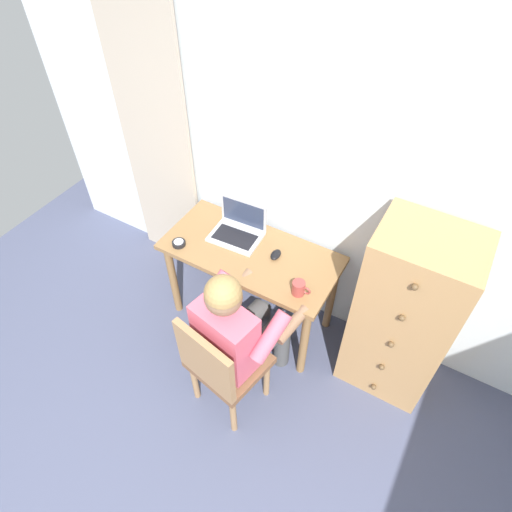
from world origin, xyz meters
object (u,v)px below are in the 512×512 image
at_px(person_seated, 240,327).
at_px(computer_mouse, 276,255).
at_px(desk, 251,263).
at_px(laptop, 238,229).
at_px(chair, 221,365).
at_px(desk_clock, 179,243).
at_px(coffee_mug, 299,288).
at_px(dresser, 403,315).

relative_size(person_seated, computer_mouse, 11.95).
distance_m(desk, laptop, 0.25).
xyz_separation_m(chair, computer_mouse, (-0.04, 0.74, 0.25)).
relative_size(desk, desk_clock, 13.16).
height_order(laptop, desk_clock, laptop).
xyz_separation_m(chair, desk_clock, (-0.65, 0.50, 0.25)).
relative_size(desk, computer_mouse, 11.84).
bearing_deg(computer_mouse, laptop, 165.77).
height_order(desk, chair, chair).
bearing_deg(desk_clock, computer_mouse, 20.79).
xyz_separation_m(person_seated, coffee_mug, (0.20, 0.36, 0.10)).
distance_m(chair, desk_clock, 0.86).
relative_size(dresser, desk_clock, 14.39).
distance_m(laptop, computer_mouse, 0.33).
relative_size(person_seated, laptop, 3.37).
height_order(desk, desk_clock, desk_clock).
bearing_deg(desk_clock, chair, -37.80).
xyz_separation_m(chair, laptop, (-0.36, 0.79, 0.29)).
relative_size(dresser, chair, 1.48).
xyz_separation_m(desk, dresser, (1.03, 0.07, 0.04)).
bearing_deg(laptop, chair, -65.60).
distance_m(chair, coffee_mug, 0.65).
relative_size(computer_mouse, coffee_mug, 0.83).
xyz_separation_m(dresser, coffee_mug, (-0.60, -0.23, 0.13)).
relative_size(chair, person_seated, 0.73).
bearing_deg(desk, person_seated, -65.43).
xyz_separation_m(dresser, laptop, (-1.19, 0.03, 0.13)).
height_order(chair, computer_mouse, chair).
bearing_deg(desk, dresser, 3.86).
bearing_deg(person_seated, desk, 114.57).
height_order(computer_mouse, coffee_mug, coffee_mug).
bearing_deg(coffee_mug, chair, -112.87).
relative_size(laptop, computer_mouse, 3.55).
height_order(chair, person_seated, person_seated).
distance_m(computer_mouse, desk_clock, 0.66).
bearing_deg(desk, laptop, 147.22).
relative_size(laptop, coffee_mug, 2.95).
distance_m(desk, chair, 0.73).
height_order(dresser, chair, dresser).
distance_m(person_seated, computer_mouse, 0.57).
bearing_deg(coffee_mug, person_seated, -118.71).
distance_m(dresser, chair, 1.14).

